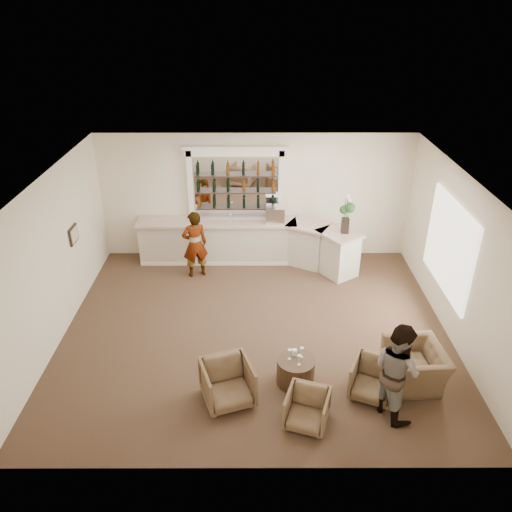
{
  "coord_description": "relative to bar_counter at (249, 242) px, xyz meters",
  "views": [
    {
      "loc": [
        -0.01,
        -8.63,
        6.3
      ],
      "look_at": [
        0.01,
        0.9,
        1.28
      ],
      "focal_mm": 35.0,
      "sensor_mm": 36.0,
      "label": 1
    }
  ],
  "objects": [
    {
      "name": "armchair_center",
      "position": [
        1.0,
        -5.61,
        -0.26
      ],
      "size": [
        0.85,
        0.87,
        0.63
      ],
      "primitive_type": "imported",
      "rotation": [
        0.0,
        0.0,
        -0.31
      ],
      "color": "brown",
      "rests_on": "ground"
    },
    {
      "name": "napkin_holder",
      "position": [
        0.86,
        -4.47,
        -0.01
      ],
      "size": [
        0.08,
        0.08,
        0.12
      ],
      "primitive_type": "cube",
      "color": "white",
      "rests_on": "cocktail_table"
    },
    {
      "name": "guest",
      "position": [
        2.45,
        -5.34,
        0.31
      ],
      "size": [
        0.98,
        1.07,
        1.78
      ],
      "primitive_type": "imported",
      "rotation": [
        0.0,
        0.0,
        2.02
      ],
      "color": "gray",
      "rests_on": "ground"
    },
    {
      "name": "wine_glass_tbl_a",
      "position": [
        0.76,
        -4.58,
        0.03
      ],
      "size": [
        0.07,
        0.07,
        0.21
      ],
      "primitive_type": null,
      "color": "white",
      "rests_on": "cocktail_table"
    },
    {
      "name": "armchair_far",
      "position": [
        3.04,
        -4.58,
        -0.22
      ],
      "size": [
        1.05,
        1.17,
        0.72
      ],
      "primitive_type": "imported",
      "rotation": [
        0.0,
        0.0,
        -1.49
      ],
      "color": "brown",
      "rests_on": "ground"
    },
    {
      "name": "room_shell",
      "position": [
        0.33,
        -2.29,
        1.77
      ],
      "size": [
        8.04,
        7.02,
        3.32
      ],
      "color": "#F6E7CC",
      "rests_on": "ground"
    },
    {
      "name": "wine_glass_bar_left",
      "position": [
        -0.47,
        0.08,
        0.67
      ],
      "size": [
        0.07,
        0.07,
        0.21
      ],
      "primitive_type": null,
      "color": "white",
      "rests_on": "bar_counter"
    },
    {
      "name": "sommelier",
      "position": [
        -1.32,
        -0.68,
        0.29
      ],
      "size": [
        0.73,
        0.6,
        1.72
      ],
      "primitive_type": "imported",
      "rotation": [
        0.0,
        0.0,
        3.48
      ],
      "color": "gray",
      "rests_on": "ground"
    },
    {
      "name": "flower_vase",
      "position": [
        2.33,
        -0.61,
        1.13
      ],
      "size": [
        0.26,
        0.26,
        1.0
      ],
      "color": "black",
      "rests_on": "bar_counter"
    },
    {
      "name": "back_bar_alcove",
      "position": [
        -0.34,
        0.41,
        1.46
      ],
      "size": [
        2.64,
        0.25,
        3.0
      ],
      "color": "white",
      "rests_on": "ground"
    },
    {
      "name": "armchair_right",
      "position": [
        2.22,
        -4.95,
        -0.22
      ],
      "size": [
        0.99,
        1.0,
        0.7
      ],
      "primitive_type": "imported",
      "rotation": [
        0.0,
        0.0,
        -0.41
      ],
      "color": "brown",
      "rests_on": "ground"
    },
    {
      "name": "wine_glass_bar_right",
      "position": [
        0.83,
        0.1,
        0.67
      ],
      "size": [
        0.07,
        0.07,
        0.21
      ],
      "primitive_type": null,
      "color": "white",
      "rests_on": "bar_counter"
    },
    {
      "name": "wine_glass_tbl_b",
      "position": [
        0.98,
        -4.53,
        0.03
      ],
      "size": [
        0.07,
        0.07,
        0.21
      ],
      "primitive_type": null,
      "color": "white",
      "rests_on": "cocktail_table"
    },
    {
      "name": "armchair_left",
      "position": [
        -0.32,
        -5.08,
        -0.19
      ],
      "size": [
        1.06,
        1.07,
        0.77
      ],
      "primitive_type": "imported",
      "rotation": [
        0.0,
        0.0,
        0.33
      ],
      "color": "brown",
      "rests_on": "ground"
    },
    {
      "name": "wine_glass_tbl_c",
      "position": [
        0.92,
        -4.74,
        0.03
      ],
      "size": [
        0.07,
        0.07,
        0.21
      ],
      "primitive_type": null,
      "color": "white",
      "rests_on": "cocktail_table"
    },
    {
      "name": "espresso_machine",
      "position": [
        0.67,
        0.05,
        0.77
      ],
      "size": [
        0.5,
        0.43,
        0.42
      ],
      "primitive_type": "cube",
      "rotation": [
        0.0,
        0.0,
        -0.06
      ],
      "color": "silver",
      "rests_on": "bar_counter"
    },
    {
      "name": "bar_counter",
      "position": [
        0.0,
        0.0,
        0.0
      ],
      "size": [
        5.72,
        1.8,
        1.14
      ],
      "color": "beige",
      "rests_on": "ground"
    },
    {
      "name": "cocktail_table",
      "position": [
        0.88,
        -4.61,
        -0.32
      ],
      "size": [
        0.69,
        0.69,
        0.5
      ],
      "primitive_type": "cylinder",
      "color": "#442E1D",
      "rests_on": "ground"
    },
    {
      "name": "ground",
      "position": [
        0.16,
        -3.0,
        -0.57
      ],
      "size": [
        8.0,
        8.0,
        0.0
      ],
      "primitive_type": "plane",
      "color": "brown",
      "rests_on": "ground"
    }
  ]
}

